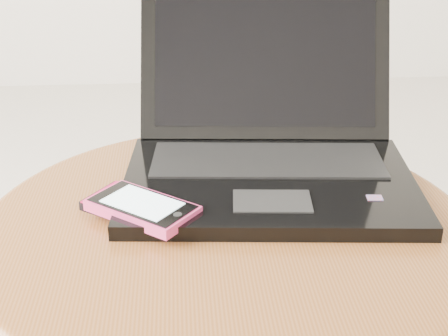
{
  "coord_description": "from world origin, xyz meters",
  "views": [
    {
      "loc": [
        -0.08,
        -0.67,
        0.84
      ],
      "look_at": [
        -0.03,
        0.01,
        0.52
      ],
      "focal_mm": 53.37,
      "sensor_mm": 36.0,
      "label": 1
    }
  ],
  "objects": [
    {
      "name": "table",
      "position": [
        -0.03,
        0.0,
        0.36
      ],
      "size": [
        0.58,
        0.58,
        0.46
      ],
      "color": "#502010",
      "rests_on": "ground"
    },
    {
      "name": "laptop",
      "position": [
        0.03,
        0.12,
        0.5
      ],
      "size": [
        0.38,
        0.38,
        0.22
      ],
      "color": "black",
      "rests_on": "table"
    },
    {
      "name": "phone_black",
      "position": [
        -0.13,
        0.02,
        0.47
      ],
      "size": [
        0.14,
        0.13,
        0.01
      ],
      "color": "black",
      "rests_on": "table"
    },
    {
      "name": "phone_pink",
      "position": [
        -0.12,
        0.0,
        0.48
      ],
      "size": [
        0.14,
        0.13,
        0.01
      ],
      "color": "#D3356E",
      "rests_on": "phone_black"
    }
  ]
}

